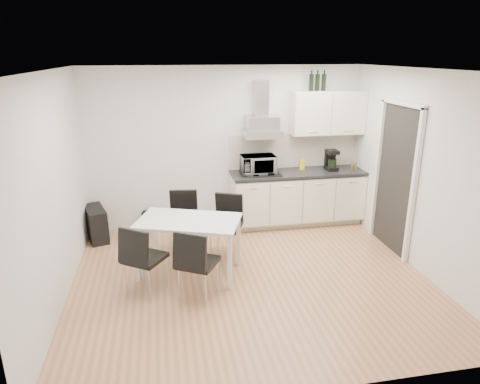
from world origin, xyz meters
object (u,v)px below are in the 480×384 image
(kitchenette, at_px, (299,176))
(chair_far_right, at_px, (226,227))
(chair_far_left, at_px, (183,223))
(guitar_amp, at_px, (96,224))
(chair_near_right, at_px, (198,263))
(chair_near_left, at_px, (145,259))
(dining_table, at_px, (189,226))
(floor_speaker, at_px, (148,221))

(kitchenette, distance_m, chair_far_right, 1.76)
(chair_far_left, xyz_separation_m, guitar_amp, (-1.31, 0.66, -0.18))
(guitar_amp, bearing_deg, kitchenette, -15.78)
(kitchenette, height_order, chair_near_right, kitchenette)
(chair_far_right, relative_size, chair_near_left, 1.00)
(kitchenette, relative_size, chair_far_right, 2.86)
(dining_table, xyz_separation_m, chair_far_left, (-0.04, 0.69, -0.22))
(dining_table, bearing_deg, kitchenette, 56.24)
(chair_near_right, height_order, guitar_amp, chair_near_right)
(chair_far_right, xyz_separation_m, floor_speaker, (-1.11, 1.18, -0.29))
(chair_far_right, bearing_deg, guitar_amp, -2.21)
(chair_far_right, bearing_deg, chair_near_right, 88.27)
(chair_far_right, distance_m, guitar_amp, 2.12)
(chair_near_left, bearing_deg, chair_far_right, 70.78)
(chair_far_left, height_order, guitar_amp, chair_far_left)
(dining_table, distance_m, guitar_amp, 1.95)
(chair_near_left, relative_size, guitar_amp, 1.33)
(kitchenette, relative_size, guitar_amp, 3.81)
(chair_near_right, bearing_deg, chair_near_left, -170.72)
(kitchenette, height_order, dining_table, kitchenette)
(kitchenette, relative_size, chair_near_right, 2.86)
(kitchenette, xyz_separation_m, chair_far_right, (-1.39, -1.01, -0.39))
(floor_speaker, bearing_deg, chair_far_left, -50.63)
(dining_table, xyz_separation_m, chair_far_right, (0.54, 0.42, -0.22))
(kitchenette, bearing_deg, guitar_amp, -178.52)
(chair_near_right, relative_size, guitar_amp, 1.33)
(chair_near_left, distance_m, floor_speaker, 2.00)
(floor_speaker, bearing_deg, guitar_amp, -153.18)
(chair_near_right, distance_m, guitar_amp, 2.41)
(chair_far_left, relative_size, guitar_amp, 1.33)
(chair_far_right, height_order, guitar_amp, chair_far_right)
(dining_table, relative_size, chair_far_left, 1.66)
(kitchenette, relative_size, chair_near_left, 2.86)
(chair_near_left, bearing_deg, dining_table, 69.26)
(kitchenette, bearing_deg, chair_far_right, -143.93)
(kitchenette, distance_m, dining_table, 2.41)
(dining_table, distance_m, chair_near_right, 0.65)
(chair_far_left, height_order, floor_speaker, chair_far_left)
(kitchenette, xyz_separation_m, floor_speaker, (-2.50, 0.17, -0.68))
(chair_far_left, relative_size, chair_near_right, 1.00)
(kitchenette, height_order, floor_speaker, kitchenette)
(dining_table, bearing_deg, chair_far_right, 57.23)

